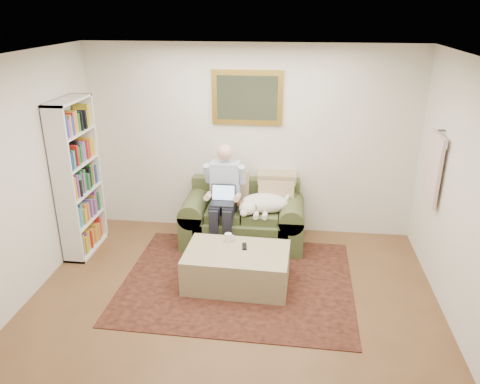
% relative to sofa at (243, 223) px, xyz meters
% --- Properties ---
extents(room_shell, '(4.51, 5.00, 2.61)m').
position_rel_sofa_xyz_m(room_shell, '(0.04, -1.70, 1.02)').
color(room_shell, brown).
rests_on(room_shell, ground).
extents(rug, '(2.70, 2.18, 0.01)m').
position_rel_sofa_xyz_m(rug, '(0.05, -1.01, -0.28)').
color(rug, black).
rests_on(rug, room_shell).
extents(sofa, '(1.62, 0.83, 0.97)m').
position_rel_sofa_xyz_m(sofa, '(0.00, 0.00, 0.00)').
color(sofa, '#48552D').
rests_on(sofa, room_shell).
extents(seated_man, '(0.53, 0.76, 1.37)m').
position_rel_sofa_xyz_m(seated_man, '(-0.24, -0.15, 0.40)').
color(seated_man, '#8CA2D8').
rests_on(seated_man, sofa).
extents(laptop, '(0.32, 0.25, 0.23)m').
position_rel_sofa_xyz_m(laptop, '(-0.24, -0.21, 0.44)').
color(laptop, black).
rests_on(laptop, seated_man).
extents(sleeping_dog, '(0.67, 0.42, 0.25)m').
position_rel_sofa_xyz_m(sleeping_dog, '(0.29, -0.08, 0.34)').
color(sleeping_dog, white).
rests_on(sleeping_dog, sofa).
extents(ottoman, '(1.20, 0.79, 0.43)m').
position_rel_sofa_xyz_m(ottoman, '(0.05, -1.06, -0.07)').
color(ottoman, tan).
rests_on(ottoman, room_shell).
extents(coffee_mug, '(0.08, 0.08, 0.10)m').
position_rel_sofa_xyz_m(coffee_mug, '(-0.09, -0.83, 0.20)').
color(coffee_mug, white).
rests_on(coffee_mug, ottoman).
extents(tv_remote, '(0.07, 0.15, 0.02)m').
position_rel_sofa_xyz_m(tv_remote, '(0.12, -0.96, 0.16)').
color(tv_remote, black).
rests_on(tv_remote, ottoman).
extents(bookshelf, '(0.28, 0.80, 2.00)m').
position_rel_sofa_xyz_m(bookshelf, '(-2.06, -0.45, 0.72)').
color(bookshelf, white).
rests_on(bookshelf, room_shell).
extents(wall_mirror, '(0.94, 0.04, 0.72)m').
position_rel_sofa_xyz_m(wall_mirror, '(0.00, 0.42, 1.62)').
color(wall_mirror, gold).
rests_on(wall_mirror, room_shell).
extents(hanging_shirt, '(0.06, 0.52, 0.90)m').
position_rel_sofa_xyz_m(hanging_shirt, '(2.23, -0.45, 1.07)').
color(hanging_shirt, beige).
rests_on(hanging_shirt, room_shell).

